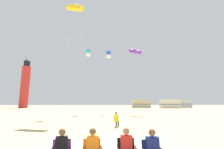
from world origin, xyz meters
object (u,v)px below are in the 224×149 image
Objects in this scene: kite_box_blue at (109,55)px; kite_tube_violet at (135,51)px; kite_tube_gold at (75,8)px; lighthouse_distant at (25,84)px; kite_flyer_standing at (116,119)px; rv_van_cream at (170,104)px; spectator_purple_chair at (61,149)px; spectator_orange_chair at (93,148)px; kite_box_cyan at (88,53)px; rv_van_tan at (141,104)px; rv_van_silver at (182,104)px; kite_diamond_white at (67,41)px; spectator_black_chair at (127,148)px.

kite_tube_violet is at bearing -16.72° from kite_box_blue.
lighthouse_distant is at bearing 120.74° from kite_tube_gold.
kite_flyer_standing is 44.05m from rv_van_cream.
kite_tube_violet reaches higher than spectator_purple_chair.
rv_van_cream is at bearing 56.72° from spectator_orange_chair.
kite_box_cyan is at bearing 84.05° from kite_tube_gold.
rv_van_tan is 1.00× the size of rv_van_cream.
spectator_orange_chair is at bearing -113.65° from rv_van_cream.
rv_van_silver is at bearing 49.77° from spectator_purple_chair.
kite_box_cyan is 6.08m from kite_diamond_white.
kite_box_cyan is at bearing 172.45° from kite_tube_violet.
kite_box_cyan is at bearing -175.49° from kite_box_blue.
rv_van_tan is at bearing 60.54° from kite_diamond_white.
kite_box_blue is at bearing 64.39° from kite_tube_gold.
kite_flyer_standing is 0.07× the size of lighthouse_distant.
kite_tube_gold reaches higher than rv_van_cream.
spectator_purple_chair is 1.00× the size of spectator_orange_chair.
kite_box_cyan is 36.52m from lighthouse_distant.
rv_van_cream is at bearing 56.35° from kite_tube_violet.
rv_van_silver is (34.16, 34.33, -9.24)m from kite_diamond_white.
rv_van_silver is at bearing 4.46° from rv_van_tan.
kite_tube_violet reaches higher than rv_van_silver.
kite_tube_gold is (-3.10, 13.66, 12.89)m from spectator_orange_chair.
kite_box_cyan is 0.98× the size of kite_tube_violet.
spectator_orange_chair is 0.10× the size of kite_tube_violet.
kite_diamond_white is (-5.73, 17.57, 10.01)m from spectator_black_chair.
kite_box_cyan is at bearing -134.10° from rv_van_cream.
rv_van_silver is (54.78, 0.81, -6.45)m from lighthouse_distant.
kite_diamond_white is at bearing 97.67° from spectator_orange_chair.
kite_box_cyan reaches higher than kite_box_blue.
kite_box_cyan is 34.00m from rv_van_tan.
lighthouse_distant is at bearing 137.25° from kite_tube_violet.
kite_tube_gold is 51.65m from rv_van_silver.
kite_tube_gold is 43.92m from lighthouse_distant.
kite_box_cyan is at bearing -56.83° from kite_flyer_standing.
spectator_orange_chair is at bearing -77.20° from kite_tube_gold.
kite_diamond_white reaches higher than rv_van_cream.
rv_van_tan is at bearing 59.81° from kite_box_cyan.
lighthouse_distant is 2.57× the size of rv_van_tan.
kite_box_cyan is at bearing -140.71° from rv_van_silver.
kite_flyer_standing is at bearing -116.53° from rv_van_cream.
kite_flyer_standing is at bearing -50.55° from kite_tube_gold.
kite_flyer_standing is 17.78m from kite_tube_violet.
kite_box_cyan is at bearing 87.83° from spectator_orange_chair.
kite_tube_gold is at bearing -95.95° from kite_box_cyan.
rv_van_silver is at bearing 49.62° from kite_tube_gold.
kite_diamond_white reaches higher than spectator_black_chair.
spectator_purple_chair is at bearing -86.91° from kite_box_cyan.
kite_box_cyan is 43.73m from rv_van_silver.
kite_box_cyan reaches higher than spectator_purple_chair.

